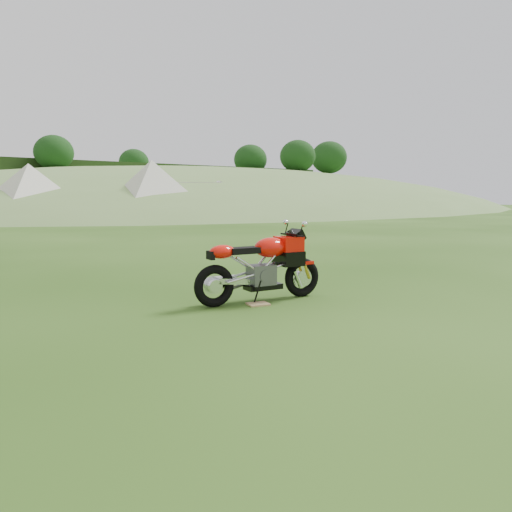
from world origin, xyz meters
TOP-DOWN VIEW (x-y plane):
  - ground at (0.00, 0.00)m, footprint 120.00×120.00m
  - hillside at (24.00, 40.00)m, footprint 80.00×64.00m
  - hedgerow at (24.00, 40.00)m, footprint 36.00×1.20m
  - sport_motorcycle at (0.18, 0.37)m, footprint 1.76×0.73m
  - plywood_board at (0.02, 0.22)m, footprint 0.31×0.28m
  - tent_mid at (3.72, 22.82)m, footprint 3.76×3.76m
  - tent_right at (9.10, 19.81)m, footprint 3.58×3.58m
  - caravan at (11.94, 20.89)m, footprint 4.79×3.07m

SIDE VIEW (x-z plane):
  - ground at x=0.00m, z-range 0.00..0.00m
  - hillside at x=24.00m, z-range -4.00..4.00m
  - hedgerow at x=24.00m, z-range -4.30..4.30m
  - plywood_board at x=0.02m, z-range 0.00..0.02m
  - sport_motorcycle at x=0.18m, z-range 0.00..1.03m
  - caravan at x=11.94m, z-range 0.00..2.07m
  - tent_mid at x=3.72m, z-range 0.00..2.79m
  - tent_right at x=9.10m, z-range 0.00..2.93m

